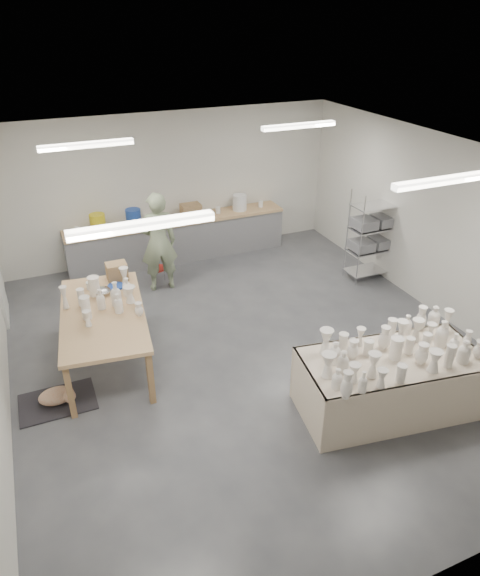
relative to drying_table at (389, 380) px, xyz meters
name	(u,v)px	position (x,y,z in m)	size (l,w,h in m)	color
room	(241,228)	(-1.26, 1.98, 1.59)	(8.00, 8.02, 3.00)	#424449
back_counter	(178,238)	(-1.16, 5.58, 0.02)	(4.60, 0.60, 1.24)	tan
wire_shelf	(372,234)	(2.05, 3.30, 0.46)	(0.88, 0.48, 1.80)	silver
drying_table	(389,380)	(0.00, 0.00, 0.00)	(2.47, 1.44, 1.20)	olive
work_table	(106,306)	(-3.16, 2.63, 0.42)	(1.46, 2.47, 1.25)	tan
rug	(58,402)	(-4.05, 1.83, -0.45)	(1.00, 0.70, 0.02)	black
cat	(58,396)	(-4.03, 1.81, -0.34)	(0.49, 0.37, 0.20)	white
potter	(158,242)	(-1.86, 4.46, 0.49)	(0.69, 0.45, 1.90)	#94A47F
red_stool	(157,269)	(-1.86, 4.73, -0.19)	(0.33, 0.33, 0.31)	#B22219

